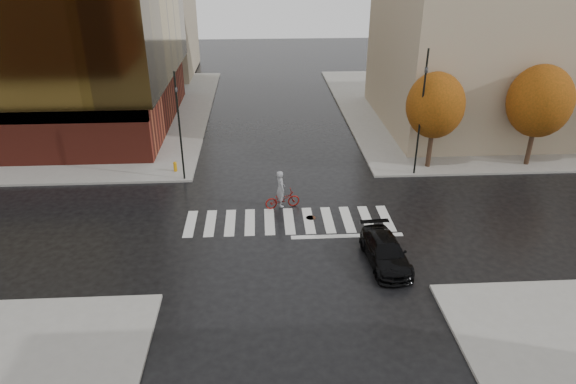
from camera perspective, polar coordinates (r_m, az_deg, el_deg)
name	(u,v)px	position (r m, az deg, el deg)	size (l,w,h in m)	color
ground	(290,225)	(28.41, 0.18, -3.74)	(120.00, 120.00, 0.00)	black
sidewalk_nw	(42,115)	(51.53, -25.63, 7.73)	(30.00, 30.00, 0.15)	gray
sidewalk_ne	(499,107)	(52.75, 22.37, 8.73)	(30.00, 30.00, 0.15)	gray
crosswalk	(289,221)	(28.84, 0.12, -3.23)	(12.00, 3.00, 0.01)	silver
building_ne_tan	(492,11)	(45.78, 21.69, 18.18)	(16.00, 16.00, 18.00)	tan
tree_ne_a	(435,106)	(35.34, 16.05, 9.22)	(3.80, 3.80, 6.50)	#332516
tree_ne_b	(540,101)	(38.16, 26.19, 9.03)	(4.20, 4.20, 6.89)	#332516
sedan	(385,252)	(25.41, 10.77, -6.53)	(1.78, 4.38, 1.27)	black
cyclist	(282,195)	(29.92, -0.70, -0.37)	(2.16, 1.13, 2.34)	maroon
traffic_light_nw	(179,120)	(32.85, -12.03, 7.79)	(0.21, 0.18, 7.02)	black
traffic_light_ne	(422,104)	(33.82, 14.68, 9.48)	(0.22, 0.24, 8.19)	black
fire_hydrant	(175,166)	(35.37, -12.43, 2.85)	(0.24, 0.24, 0.69)	#C8850B
manhole	(311,218)	(29.19, 2.55, -2.87)	(0.56, 0.56, 0.01)	#4A2A1A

